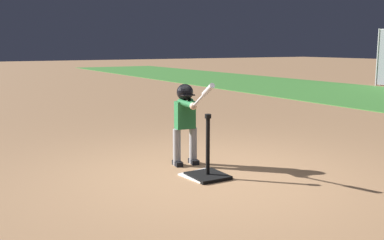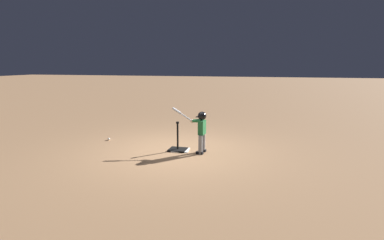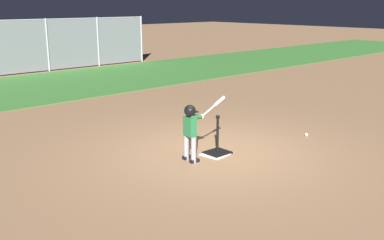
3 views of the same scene
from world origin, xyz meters
The scene contains 5 objects.
ground_plane centered at (0.00, 0.00, 0.00)m, with size 90.00×90.00×0.00m, color #99704C.
home_plate centered at (-0.11, -0.09, 0.01)m, with size 0.44×0.44×0.02m, color white.
batting_tee centered at (-0.04, -0.07, 0.10)m, with size 0.46×0.41×0.76m.
batter_child centered at (-0.66, -0.02, 0.68)m, with size 0.92×0.34×1.14m.
baseball centered at (2.26, -0.57, 0.04)m, with size 0.07×0.07×0.07m, color white.
Camera 2 is at (-2.26, 7.17, 2.24)m, focal length 28.00 mm.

